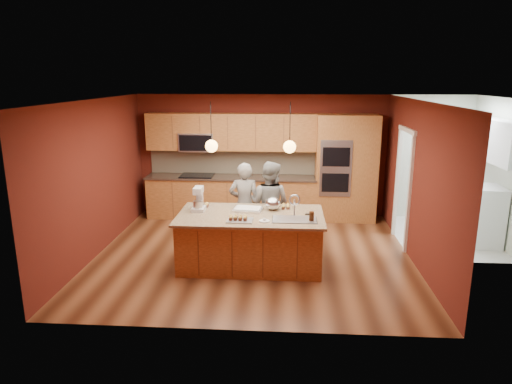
# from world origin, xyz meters

# --- Properties ---
(floor) EXTENTS (5.50, 5.50, 0.00)m
(floor) POSITION_xyz_m (0.00, 0.00, 0.00)
(floor) COLOR #432111
(floor) RESTS_ON ground
(ceiling) EXTENTS (5.50, 5.50, 0.00)m
(ceiling) POSITION_xyz_m (0.00, 0.00, 2.70)
(ceiling) COLOR white
(ceiling) RESTS_ON ground
(wall_back) EXTENTS (5.50, 0.00, 5.50)m
(wall_back) POSITION_xyz_m (0.00, 2.50, 1.35)
(wall_back) COLOR #511810
(wall_back) RESTS_ON ground
(wall_front) EXTENTS (5.50, 0.00, 5.50)m
(wall_front) POSITION_xyz_m (0.00, -2.50, 1.35)
(wall_front) COLOR #511810
(wall_front) RESTS_ON ground
(wall_left) EXTENTS (0.00, 5.00, 5.00)m
(wall_left) POSITION_xyz_m (-2.75, 0.00, 1.35)
(wall_left) COLOR #511810
(wall_left) RESTS_ON ground
(wall_right) EXTENTS (0.00, 5.00, 5.00)m
(wall_right) POSITION_xyz_m (2.75, 0.00, 1.35)
(wall_right) COLOR #511810
(wall_right) RESTS_ON ground
(cabinet_run) EXTENTS (3.74, 0.64, 2.30)m
(cabinet_run) POSITION_xyz_m (-0.68, 2.25, 0.98)
(cabinet_run) COLOR brown
(cabinet_run) RESTS_ON floor
(oven_column) EXTENTS (1.30, 0.62, 2.30)m
(oven_column) POSITION_xyz_m (1.85, 2.19, 1.15)
(oven_column) COLOR brown
(oven_column) RESTS_ON floor
(doorway_trim) EXTENTS (0.08, 1.11, 2.20)m
(doorway_trim) POSITION_xyz_m (2.73, 0.80, 1.05)
(doorway_trim) COLOR silver
(doorway_trim) RESTS_ON wall_right
(laundry_room) EXTENTS (2.60, 2.70, 2.70)m
(laundry_room) POSITION_xyz_m (4.35, 1.20, 1.95)
(laundry_room) COLOR beige
(laundry_room) RESTS_ON ground
(pendant_left) EXTENTS (0.20, 0.20, 0.80)m
(pendant_left) POSITION_xyz_m (-0.62, -0.43, 2.00)
(pendant_left) COLOR black
(pendant_left) RESTS_ON ceiling
(pendant_right) EXTENTS (0.20, 0.20, 0.80)m
(pendant_right) POSITION_xyz_m (0.61, -0.43, 2.00)
(pendant_right) COLOR black
(pendant_right) RESTS_ON ceiling
(island) EXTENTS (2.39, 1.34, 1.26)m
(island) POSITION_xyz_m (0.01, -0.44, 0.45)
(island) COLOR brown
(island) RESTS_ON floor
(person_left) EXTENTS (0.58, 0.39, 1.57)m
(person_left) POSITION_xyz_m (-0.19, 0.49, 0.78)
(person_left) COLOR black
(person_left) RESTS_ON floor
(person_right) EXTENTS (0.94, 0.85, 1.60)m
(person_right) POSITION_xyz_m (0.27, 0.49, 0.80)
(person_right) COLOR slate
(person_right) RESTS_ON floor
(stand_mixer) EXTENTS (0.21, 0.30, 0.40)m
(stand_mixer) POSITION_xyz_m (-0.89, -0.27, 1.05)
(stand_mixer) COLOR silver
(stand_mixer) RESTS_ON island
(sheet_cake) EXTENTS (0.52, 0.41, 0.05)m
(sheet_cake) POSITION_xyz_m (-0.07, -0.20, 0.90)
(sheet_cake) COLOR white
(sheet_cake) RESTS_ON island
(cooling_rack) EXTENTS (0.41, 0.30, 0.02)m
(cooling_rack) POSITION_xyz_m (-0.14, -0.80, 0.89)
(cooling_rack) COLOR #A3A4A9
(cooling_rack) RESTS_ON island
(mixing_bowl) EXTENTS (0.27, 0.27, 0.23)m
(mixing_bowl) POSITION_xyz_m (0.35, -0.13, 0.98)
(mixing_bowl) COLOR silver
(mixing_bowl) RESTS_ON island
(plate) EXTENTS (0.16, 0.16, 0.01)m
(plate) POSITION_xyz_m (0.24, -0.79, 0.89)
(plate) COLOR silver
(plate) RESTS_ON island
(tumbler) EXTENTS (0.08, 0.08, 0.15)m
(tumbler) POSITION_xyz_m (0.97, -0.72, 0.95)
(tumbler) COLOR #33190B
(tumbler) RESTS_ON island
(phone) EXTENTS (0.12, 0.08, 0.01)m
(phone) POSITION_xyz_m (0.95, -0.37, 0.88)
(phone) COLOR black
(phone) RESTS_ON island
(cupcakes_left) EXTENTS (0.16, 0.16, 0.07)m
(cupcakes_left) POSITION_xyz_m (-0.84, -0.05, 0.91)
(cupcakes_left) COLOR gold
(cupcakes_left) RESTS_ON island
(cupcakes_rack) EXTENTS (0.31, 0.15, 0.07)m
(cupcakes_rack) POSITION_xyz_m (-0.17, -0.79, 0.93)
(cupcakes_rack) COLOR gold
(cupcakes_rack) RESTS_ON island
(cupcakes_right) EXTENTS (0.14, 0.22, 0.07)m
(cupcakes_right) POSITION_xyz_m (0.57, -0.02, 0.91)
(cupcakes_right) COLOR gold
(cupcakes_right) RESTS_ON island
(washer) EXTENTS (0.74, 0.76, 1.12)m
(washer) POSITION_xyz_m (4.19, 0.83, 0.56)
(washer) COLOR silver
(washer) RESTS_ON floor
(dryer) EXTENTS (0.78, 0.79, 1.00)m
(dryer) POSITION_xyz_m (4.23, 1.61, 0.50)
(dryer) COLOR silver
(dryer) RESTS_ON floor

